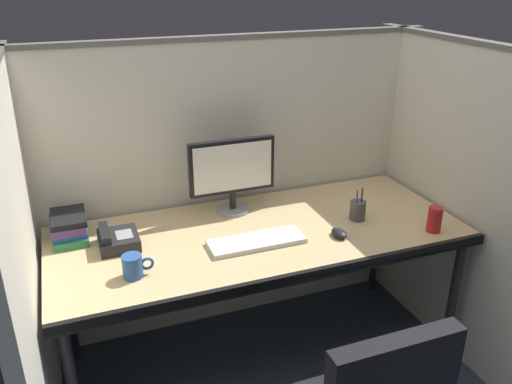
% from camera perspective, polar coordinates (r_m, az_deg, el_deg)
% --- Properties ---
extents(cubicle_partition_rear, '(2.21, 0.06, 1.57)m').
position_cam_1_polar(cubicle_partition_rear, '(2.80, -2.86, 0.58)').
color(cubicle_partition_rear, beige).
rests_on(cubicle_partition_rear, ground).
extents(cubicle_partition_left, '(0.06, 1.41, 1.57)m').
position_cam_1_polar(cubicle_partition_left, '(2.21, -23.66, -8.24)').
color(cubicle_partition_left, beige).
rests_on(cubicle_partition_left, ground).
extents(cubicle_partition_right, '(0.06, 1.41, 1.57)m').
position_cam_1_polar(cubicle_partition_right, '(2.83, 20.38, -0.71)').
color(cubicle_partition_right, beige).
rests_on(cubicle_partition_right, ground).
extents(desk, '(1.90, 0.80, 0.74)m').
position_cam_1_polar(desk, '(2.45, 0.52, -5.47)').
color(desk, tan).
rests_on(desk, ground).
extents(monitor_center, '(0.43, 0.17, 0.37)m').
position_cam_1_polar(monitor_center, '(2.55, -2.61, 2.32)').
color(monitor_center, gray).
rests_on(monitor_center, desk).
extents(keyboard_main, '(0.43, 0.15, 0.02)m').
position_cam_1_polar(keyboard_main, '(2.33, 0.06, -5.41)').
color(keyboard_main, silver).
rests_on(keyboard_main, desk).
extents(computer_mouse, '(0.06, 0.10, 0.04)m').
position_cam_1_polar(computer_mouse, '(2.42, 9.03, -4.44)').
color(computer_mouse, black).
rests_on(computer_mouse, desk).
extents(desk_phone, '(0.17, 0.19, 0.09)m').
position_cam_1_polar(desk_phone, '(2.38, -14.88, -5.02)').
color(desk_phone, black).
rests_on(desk_phone, desk).
extents(pen_cup, '(0.08, 0.08, 0.17)m').
position_cam_1_polar(pen_cup, '(2.58, 11.01, -1.96)').
color(pen_cup, '#4C4742').
rests_on(pen_cup, desk).
extents(book_stack, '(0.16, 0.23, 0.12)m').
position_cam_1_polar(book_stack, '(2.50, -19.70, -3.62)').
color(book_stack, '#26723F').
rests_on(book_stack, desk).
extents(soda_can, '(0.07, 0.07, 0.12)m').
position_cam_1_polar(soda_can, '(2.55, 18.87, -2.83)').
color(soda_can, red).
rests_on(soda_can, desk).
extents(coffee_mug, '(0.13, 0.08, 0.09)m').
position_cam_1_polar(coffee_mug, '(2.14, -13.21, -7.87)').
color(coffee_mug, '#264C8C').
rests_on(coffee_mug, desk).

